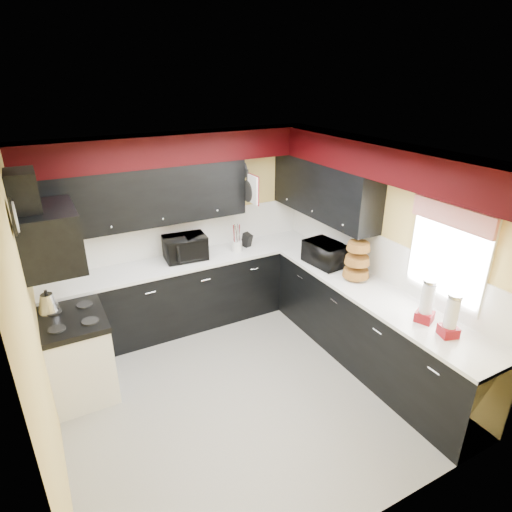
{
  "coord_description": "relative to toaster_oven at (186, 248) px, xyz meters",
  "views": [
    {
      "loc": [
        -1.61,
        -3.33,
        3.17
      ],
      "look_at": [
        0.52,
        0.63,
        1.21
      ],
      "focal_mm": 30.0,
      "sensor_mm": 36.0,
      "label": 1
    }
  ],
  "objects": [
    {
      "name": "dispenser_a",
      "position": [
        1.52,
        -2.51,
        0.06
      ],
      "size": [
        0.21,
        0.21,
        0.43
      ],
      "primitive_type": null,
      "rotation": [
        0.0,
        0.0,
        0.42
      ],
      "color": "#6A0300",
      "rests_on": "counter_right"
    },
    {
      "name": "cab_back",
      "position": [
        0.02,
        -0.03,
        -0.64
      ],
      "size": [
        3.6,
        0.6,
        0.9
      ],
      "primitive_type": "cube",
      "color": "black",
      "rests_on": "ground"
    },
    {
      "name": "cut_board",
      "position": [
        0.85,
        -0.23,
        0.71
      ],
      "size": [
        0.03,
        0.26,
        0.35
      ],
      "primitive_type": "cube",
      "color": "white",
      "rests_on": "upper_back"
    },
    {
      "name": "deco_plate",
      "position": [
        1.79,
        -1.88,
        1.16
      ],
      "size": [
        0.03,
        0.24,
        0.24
      ],
      "primitive_type": null,
      "color": "white",
      "rests_on": "wall_right"
    },
    {
      "name": "cab_right",
      "position": [
        1.52,
        -1.83,
        -0.64
      ],
      "size": [
        0.6,
        3.0,
        0.9
      ],
      "primitive_type": "cube",
      "color": "black",
      "rests_on": "ground"
    },
    {
      "name": "wall_back",
      "position": [
        0.02,
        0.27,
        0.16
      ],
      "size": [
        3.6,
        0.06,
        2.5
      ],
      "primitive_type": "cube",
      "color": "#E0C666",
      "rests_on": "ground"
    },
    {
      "name": "soffit_right",
      "position": [
        1.64,
        -1.71,
        1.23
      ],
      "size": [
        0.36,
        3.24,
        0.35
      ],
      "primitive_type": "cube",
      "color": "black",
      "rests_on": "wall_right"
    },
    {
      "name": "cooktop",
      "position": [
        -1.48,
        -0.78,
        -0.2
      ],
      "size": [
        0.62,
        0.77,
        0.06
      ],
      "primitive_type": "cube",
      "color": "black",
      "rests_on": "stove"
    },
    {
      "name": "soffit_back",
      "position": [
        0.02,
        0.09,
        1.23
      ],
      "size": [
        3.6,
        0.36,
        0.35
      ],
      "primitive_type": "cube",
      "color": "black",
      "rests_on": "wall_back"
    },
    {
      "name": "knife_block",
      "position": [
        0.88,
        -0.01,
        -0.06
      ],
      "size": [
        0.12,
        0.14,
        0.19
      ],
      "primitive_type": "cube",
      "rotation": [
        0.0,
        0.0,
        0.28
      ],
      "color": "black",
      "rests_on": "counter_back"
    },
    {
      "name": "valance",
      "position": [
        1.75,
        -2.43,
        0.86
      ],
      "size": [
        0.04,
        0.88,
        0.2
      ],
      "primitive_type": "cube",
      "color": "red",
      "rests_on": "wall_right"
    },
    {
      "name": "utensil_crock",
      "position": [
        0.68,
        -0.09,
        -0.08
      ],
      "size": [
        0.15,
        0.15,
        0.14
      ],
      "primitive_type": "cylinder",
      "rotation": [
        0.0,
        0.0,
        -0.1
      ],
      "color": "silver",
      "rests_on": "counter_back"
    },
    {
      "name": "toaster_oven",
      "position": [
        0.0,
        0.0,
        0.0
      ],
      "size": [
        0.56,
        0.48,
        0.3
      ],
      "primitive_type": "imported",
      "rotation": [
        0.0,
        0.0,
        -0.09
      ],
      "color": "black",
      "rests_on": "counter_back"
    },
    {
      "name": "pan_top",
      "position": [
        0.84,
        0.02,
        0.91
      ],
      "size": [
        0.03,
        0.22,
        0.4
      ],
      "primitive_type": null,
      "color": "black",
      "rests_on": "upper_back"
    },
    {
      "name": "baskets",
      "position": [
        1.54,
        -1.48,
        0.09
      ],
      "size": [
        0.27,
        0.27,
        0.5
      ],
      "primitive_type": null,
      "color": "brown",
      "rests_on": "upper_right"
    },
    {
      "name": "splash_right",
      "position": [
        1.81,
        -1.53,
        0.1
      ],
      "size": [
        0.02,
        3.6,
        0.5
      ],
      "primitive_type": "cube",
      "color": "white",
      "rests_on": "counter_right"
    },
    {
      "name": "counter_right",
      "position": [
        1.52,
        -1.83,
        -0.17
      ],
      "size": [
        0.64,
        3.02,
        0.04
      ],
      "primitive_type": "cube",
      "color": "white",
      "rests_on": "cab_right"
    },
    {
      "name": "clock",
      "position": [
        -1.75,
        -1.28,
        1.06
      ],
      "size": [
        0.03,
        0.3,
        0.3
      ],
      "primitive_type": null,
      "color": "black",
      "rests_on": "wall_left"
    },
    {
      "name": "window",
      "position": [
        1.8,
        -2.43,
        0.46
      ],
      "size": [
        0.03,
        0.86,
        0.96
      ],
      "primitive_type": null,
      "color": "white",
      "rests_on": "wall_right"
    },
    {
      "name": "hood_duct",
      "position": [
        -1.66,
        -0.78,
        1.11
      ],
      "size": [
        0.24,
        0.4,
        0.4
      ],
      "primitive_type": "cube",
      "color": "black",
      "rests_on": "wall_left"
    },
    {
      "name": "wall_left",
      "position": [
        -1.78,
        -1.53,
        0.16
      ],
      "size": [
        0.06,
        3.6,
        2.5
      ],
      "primitive_type": "cube",
      "color": "#E0C666",
      "rests_on": "ground"
    },
    {
      "name": "splash_back",
      "position": [
        0.02,
        0.26,
        0.1
      ],
      "size": [
        3.6,
        0.02,
        0.5
      ],
      "primitive_type": "cube",
      "color": "white",
      "rests_on": "counter_back"
    },
    {
      "name": "wall_right",
      "position": [
        1.82,
        -1.53,
        0.16
      ],
      "size": [
        0.06,
        3.6,
        2.5
      ],
      "primitive_type": "cube",
      "color": "#E0C666",
      "rests_on": "ground"
    },
    {
      "name": "pan_low",
      "position": [
        0.84,
        0.15,
        0.63
      ],
      "size": [
        0.03,
        0.24,
        0.42
      ],
      "primitive_type": null,
      "color": "black",
      "rests_on": "upper_back"
    },
    {
      "name": "upper_right",
      "position": [
        1.64,
        -0.63,
        0.71
      ],
      "size": [
        0.35,
        1.8,
        0.7
      ],
      "primitive_type": "cube",
      "color": "black",
      "rests_on": "wall_right"
    },
    {
      "name": "dispenser_b",
      "position": [
        1.51,
        -2.79,
        0.05
      ],
      "size": [
        0.19,
        0.19,
        0.41
      ],
      "primitive_type": null,
      "rotation": [
        0.0,
        0.0,
        -0.32
      ],
      "color": "#5D0905",
      "rests_on": "counter_right"
    },
    {
      "name": "counter_back",
      "position": [
        0.02,
        -0.03,
        -0.17
      ],
      "size": [
        3.62,
        0.64,
        0.04
      ],
      "primitive_type": "cube",
      "color": "white",
      "rests_on": "cab_back"
    },
    {
      "name": "microwave",
      "position": [
        1.47,
        -0.98,
        -0.01
      ],
      "size": [
        0.4,
        0.55,
        0.28
      ],
      "primitive_type": "imported",
      "rotation": [
        0.0,
        0.0,
        1.68
      ],
      "color": "black",
      "rests_on": "counter_right"
    },
    {
      "name": "hood",
      "position": [
        -1.53,
        -0.78,
        0.69
      ],
      "size": [
        0.5,
        0.78,
        0.55
      ],
      "primitive_type": "cube",
      "color": "black",
      "rests_on": "wall_left"
    },
    {
      "name": "stove",
      "position": [
        -1.48,
        -0.78,
        -0.66
      ],
      "size": [
        0.6,
        0.75,
        0.86
      ],
      "primitive_type": "cube",
      "color": "white",
      "rests_on": "ground"
    },
    {
      "name": "upper_back",
      "position": [
        -0.48,
        0.09,
        0.71
      ],
      "size": [
        2.6,
        0.35,
        0.7
      ],
      "primitive_type": "cube",
      "color": "black",
      "rests_on": "wall_back"
    },
    {
      "name": "pan_mid",
      "position": [
        0.84,
        -0.11,
        0.66
      ],
      "size": [
        0.03,
        0.28,
        0.46
      ],
      "primitive_type": null,
      "color": "black",
      "rests_on": "upper_back"
    },
    {
      "name": "kettle",
      "position": [
        -1.66,
        -0.56,
        -0.08
      ],
      "size": [
        0.27,
        0.27,
        0.19
      ],
      "primitive_type": null,
      "rotation": [
        0.0,
        0.0,
        -0.3
      ],
      "color": "silver",
      "rests_on": "cooktop"
    },
    {
      "name": "ceiling",
      "position": [
        0.02,
        -1.53,
        1.41
      ],
      "size": [
        3.6,
        3.6,
        0.06
      ],
      "primitive_type": "cube",
      "color": "white",
      "rests_on": "wall_back"
    },
    {
      "name": "ground",
      "position": [
        0.02,
        -1.53,
        -1.09
      ],
      "size": [
        3.6,
        3.6,
        0.0
      ],
      "primitive_type": "plane",
      "color": "gray",
      "rests_on": "ground"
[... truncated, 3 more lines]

